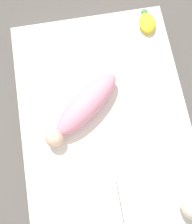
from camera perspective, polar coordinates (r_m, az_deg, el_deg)
ground_plane at (r=1.81m, az=1.74°, el=-3.40°), size 12.00×12.00×0.00m
bed_mattress at (r=1.71m, az=1.84°, el=-2.74°), size 1.48×1.03×0.21m
swaddled_baby at (r=1.55m, az=-2.67°, el=1.14°), size 0.44×0.52×0.15m
pillow at (r=1.54m, az=-2.73°, el=-19.47°), size 0.30×0.39×0.08m
turtle_plush at (r=1.87m, az=11.05°, el=18.61°), size 0.19×0.11×0.06m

